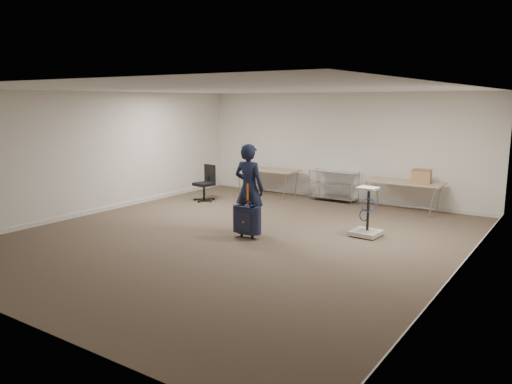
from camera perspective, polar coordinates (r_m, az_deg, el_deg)
The scene contains 10 objects.
ground at distance 9.68m, azimuth -1.91°, elevation -5.13°, with size 9.00×9.00×0.00m, color #46362A.
room_shell at distance 10.78m, azimuth 2.41°, elevation -3.24°, with size 8.00×9.00×9.00m.
folding_table_left at distance 13.79m, azimuth 1.32°, elevation 2.44°, with size 1.80×0.75×0.73m.
folding_table_right at distance 12.19m, azimuth 16.52°, elevation 0.94°, with size 1.80×0.75×0.73m.
wire_shelf at distance 13.14m, azimuth 8.89°, elevation 0.86°, with size 1.22×0.47×0.80m.
person at distance 9.86m, azimuth -0.80°, elevation 0.44°, with size 0.65×0.42×1.77m, color black.
suitcase at distance 9.51m, azimuth -1.03°, elevation -3.19°, with size 0.39×0.24×1.05m.
office_chair at distance 13.10m, azimuth -5.83°, elevation 0.23°, with size 0.57×0.57×0.94m.
equipment_cart at distance 9.90m, azimuth 12.51°, elevation -3.51°, with size 0.55×0.55×0.96m.
cardboard_box at distance 12.04m, azimuth 18.40°, elevation 1.73°, with size 0.41×0.31×0.31m, color #9B7248.
Camera 1 is at (5.48, -7.54, 2.60)m, focal length 35.00 mm.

